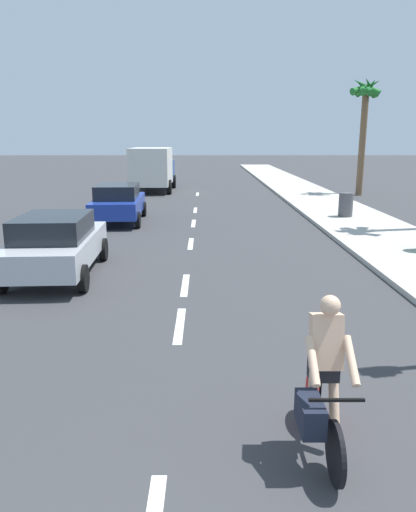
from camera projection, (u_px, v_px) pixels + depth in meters
ground_plane at (194, 221)px, 20.59m from camera, size 160.00×160.00×0.00m
sidewalk_strip at (339, 212)px, 22.55m from camera, size 3.60×80.00×0.14m
lane_stripe_2 at (180, 325)px, 9.11m from camera, size 0.16×1.80×0.01m
lane_stripe_3 at (185, 285)px, 11.59m from camera, size 0.16×1.80×0.01m
lane_stripe_4 at (191, 244)px, 16.12m from camera, size 0.16×1.80×0.01m
lane_stripe_5 at (193, 223)px, 19.94m from camera, size 0.16×1.80×0.01m
lane_stripe_6 at (195, 210)px, 23.59m from camera, size 0.16×1.80×0.01m
lane_stripe_7 at (197, 194)px, 30.32m from camera, size 0.16×1.80×0.01m
cyclist at (322, 384)px, 5.24m from camera, size 0.62×1.71×1.82m
parked_car_silver at (56, 243)px, 12.20m from camera, size 2.18×4.44×1.57m
parked_car_blue at (118, 202)px, 20.06m from camera, size 2.16×4.44×1.57m
delivery_truck at (153, 168)px, 31.69m from camera, size 2.72×6.26×2.80m
palm_tree_far at (365, 103)px, 28.47m from camera, size 1.93×1.96×6.97m
trash_bin_far at (346, 205)px, 20.72m from camera, size 0.60×0.60×1.01m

